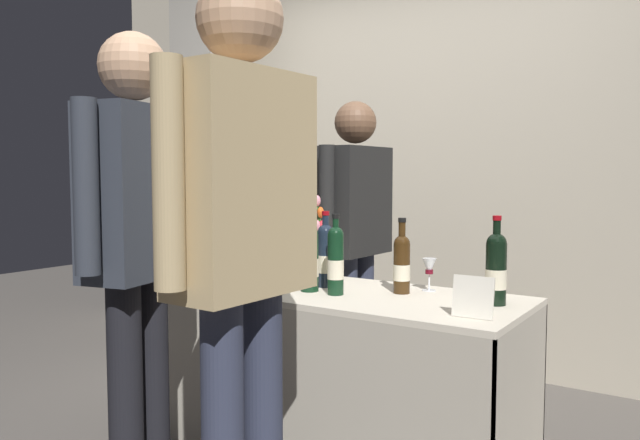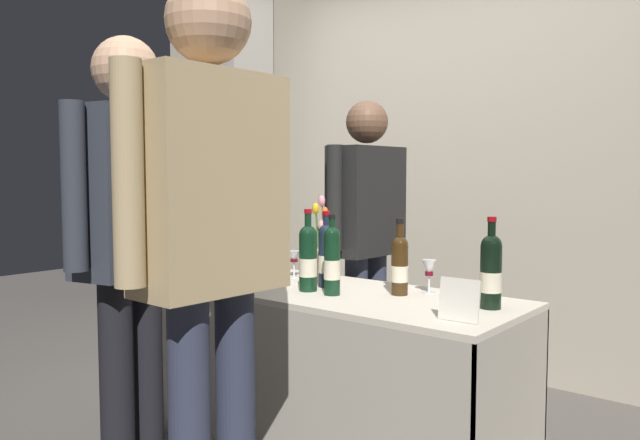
{
  "view_description": "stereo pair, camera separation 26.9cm",
  "coord_description": "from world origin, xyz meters",
  "px_view_note": "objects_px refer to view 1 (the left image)",
  "views": [
    {
      "loc": [
        1.49,
        -2.24,
        1.23
      ],
      "look_at": [
        0.0,
        0.0,
        1.03
      ],
      "focal_mm": 34.8,
      "sensor_mm": 36.0,
      "label": 1
    },
    {
      "loc": [
        1.7,
        -2.08,
        1.23
      ],
      "look_at": [
        0.0,
        0.0,
        1.03
      ],
      "focal_mm": 34.8,
      "sensor_mm": 36.0,
      "label": 2
    }
  ],
  "objects_px": {
    "flower_vase": "(318,253)",
    "concrete_pillar": "(210,121)",
    "display_bottle_0": "(252,255)",
    "taster_foreground_right": "(242,225)",
    "tasting_table": "(320,339)",
    "wine_glass_near_taster": "(429,268)",
    "wine_glass_near_vendor": "(239,254)",
    "wine_glass_mid": "(288,259)",
    "featured_wine_bottle": "(402,263)",
    "vendor_presenter": "(355,224)"
  },
  "relations": [
    {
      "from": "flower_vase",
      "to": "concrete_pillar",
      "type": "bearing_deg",
      "value": 150.97
    },
    {
      "from": "display_bottle_0",
      "to": "taster_foreground_right",
      "type": "xyz_separation_m",
      "value": [
        0.65,
        -0.82,
        0.22
      ]
    },
    {
      "from": "tasting_table",
      "to": "wine_glass_near_taster",
      "type": "xyz_separation_m",
      "value": [
        0.42,
        0.21,
        0.32
      ]
    },
    {
      "from": "flower_vase",
      "to": "taster_foreground_right",
      "type": "distance_m",
      "value": 1.17
    },
    {
      "from": "display_bottle_0",
      "to": "wine_glass_near_vendor",
      "type": "height_order",
      "value": "display_bottle_0"
    },
    {
      "from": "tasting_table",
      "to": "wine_glass_near_vendor",
      "type": "relative_size",
      "value": 12.21
    },
    {
      "from": "wine_glass_mid",
      "to": "taster_foreground_right",
      "type": "bearing_deg",
      "value": -59.56
    },
    {
      "from": "concrete_pillar",
      "to": "display_bottle_0",
      "type": "relative_size",
      "value": 10.32
    },
    {
      "from": "featured_wine_bottle",
      "to": "vendor_presenter",
      "type": "height_order",
      "value": "vendor_presenter"
    },
    {
      "from": "flower_vase",
      "to": "display_bottle_0",
      "type": "bearing_deg",
      "value": -130.8
    },
    {
      "from": "concrete_pillar",
      "to": "vendor_presenter",
      "type": "height_order",
      "value": "concrete_pillar"
    },
    {
      "from": "featured_wine_bottle",
      "to": "wine_glass_mid",
      "type": "bearing_deg",
      "value": 175.28
    },
    {
      "from": "wine_glass_near_vendor",
      "to": "wine_glass_near_taster",
      "type": "xyz_separation_m",
      "value": [
        0.93,
        0.16,
        -0.01
      ]
    },
    {
      "from": "concrete_pillar",
      "to": "vendor_presenter",
      "type": "distance_m",
      "value": 1.55
    },
    {
      "from": "tasting_table",
      "to": "display_bottle_0",
      "type": "bearing_deg",
      "value": -166.28
    },
    {
      "from": "concrete_pillar",
      "to": "flower_vase",
      "type": "xyz_separation_m",
      "value": [
        1.43,
        -0.79,
        -0.74
      ]
    },
    {
      "from": "taster_foreground_right",
      "to": "tasting_table",
      "type": "bearing_deg",
      "value": 21.92
    },
    {
      "from": "tasting_table",
      "to": "featured_wine_bottle",
      "type": "xyz_separation_m",
      "value": [
        0.35,
        0.09,
        0.36
      ]
    },
    {
      "from": "featured_wine_bottle",
      "to": "flower_vase",
      "type": "distance_m",
      "value": 0.47
    },
    {
      "from": "wine_glass_mid",
      "to": "wine_glass_near_vendor",
      "type": "bearing_deg",
      "value": -156.01
    },
    {
      "from": "wine_glass_mid",
      "to": "wine_glass_near_taster",
      "type": "bearing_deg",
      "value": 4.93
    },
    {
      "from": "concrete_pillar",
      "to": "wine_glass_mid",
      "type": "height_order",
      "value": "concrete_pillar"
    },
    {
      "from": "display_bottle_0",
      "to": "wine_glass_mid",
      "type": "relative_size",
      "value": 2.41
    },
    {
      "from": "display_bottle_0",
      "to": "flower_vase",
      "type": "relative_size",
      "value": 0.77
    },
    {
      "from": "concrete_pillar",
      "to": "wine_glass_near_vendor",
      "type": "relative_size",
      "value": 22.05
    },
    {
      "from": "featured_wine_bottle",
      "to": "taster_foreground_right",
      "type": "xyz_separation_m",
      "value": [
        -0.02,
        -1.0,
        0.22
      ]
    },
    {
      "from": "featured_wine_bottle",
      "to": "wine_glass_near_taster",
      "type": "distance_m",
      "value": 0.14
    },
    {
      "from": "display_bottle_0",
      "to": "tasting_table",
      "type": "bearing_deg",
      "value": 13.72
    },
    {
      "from": "concrete_pillar",
      "to": "taster_foreground_right",
      "type": "distance_m",
      "value": 2.68
    },
    {
      "from": "featured_wine_bottle",
      "to": "vendor_presenter",
      "type": "bearing_deg",
      "value": 136.0
    },
    {
      "from": "tasting_table",
      "to": "featured_wine_bottle",
      "type": "relative_size",
      "value": 5.58
    },
    {
      "from": "featured_wine_bottle",
      "to": "wine_glass_near_taster",
      "type": "relative_size",
      "value": 2.26
    },
    {
      "from": "tasting_table",
      "to": "featured_wine_bottle",
      "type": "distance_m",
      "value": 0.51
    },
    {
      "from": "wine_glass_near_vendor",
      "to": "wine_glass_mid",
      "type": "distance_m",
      "value": 0.24
    },
    {
      "from": "vendor_presenter",
      "to": "taster_foreground_right",
      "type": "relative_size",
      "value": 0.91
    },
    {
      "from": "wine_glass_mid",
      "to": "vendor_presenter",
      "type": "xyz_separation_m",
      "value": [
        0.11,
        0.45,
        0.14
      ]
    },
    {
      "from": "taster_foreground_right",
      "to": "vendor_presenter",
      "type": "bearing_deg",
      "value": 20.35
    },
    {
      "from": "wine_glass_mid",
      "to": "flower_vase",
      "type": "distance_m",
      "value": 0.17
    },
    {
      "from": "wine_glass_mid",
      "to": "flower_vase",
      "type": "height_order",
      "value": "flower_vase"
    },
    {
      "from": "wine_glass_near_taster",
      "to": "flower_vase",
      "type": "relative_size",
      "value": 0.35
    },
    {
      "from": "wine_glass_near_taster",
      "to": "tasting_table",
      "type": "bearing_deg",
      "value": -153.83
    },
    {
      "from": "display_bottle_0",
      "to": "vendor_presenter",
      "type": "bearing_deg",
      "value": 78.08
    },
    {
      "from": "concrete_pillar",
      "to": "wine_glass_near_taster",
      "type": "bearing_deg",
      "value": -20.62
    },
    {
      "from": "tasting_table",
      "to": "concrete_pillar",
      "type": "bearing_deg",
      "value": 148.44
    },
    {
      "from": "tasting_table",
      "to": "wine_glass_mid",
      "type": "distance_m",
      "value": 0.45
    },
    {
      "from": "vendor_presenter",
      "to": "taster_foreground_right",
      "type": "height_order",
      "value": "taster_foreground_right"
    },
    {
      "from": "display_bottle_0",
      "to": "wine_glass_mid",
      "type": "bearing_deg",
      "value": 81.04
    },
    {
      "from": "wine_glass_near_vendor",
      "to": "wine_glass_mid",
      "type": "height_order",
      "value": "wine_glass_near_vendor"
    },
    {
      "from": "flower_vase",
      "to": "wine_glass_near_taster",
      "type": "bearing_deg",
      "value": 5.46
    },
    {
      "from": "tasting_table",
      "to": "wine_glass_mid",
      "type": "xyz_separation_m",
      "value": [
        -0.28,
        0.15,
        0.32
      ]
    }
  ]
}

